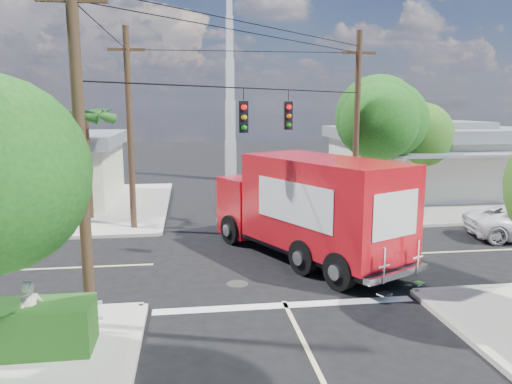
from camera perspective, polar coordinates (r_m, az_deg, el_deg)
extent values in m
plane|color=black|center=(18.60, 0.84, -7.75)|extent=(120.00, 120.00, 0.00)
cube|color=#A7A297|center=(32.11, 17.56, -0.55)|extent=(14.00, 14.00, 0.14)
cube|color=beige|center=(29.82, 5.30, -0.90)|extent=(0.25, 14.00, 0.14)
cube|color=beige|center=(26.09, 24.09, -3.30)|extent=(14.00, 0.25, 0.14)
cube|color=#A7A297|center=(30.24, -23.61, -1.55)|extent=(14.00, 14.00, 0.14)
cube|color=beige|center=(29.10, -10.24, -1.29)|extent=(0.25, 14.00, 0.14)
cube|color=beige|center=(28.22, -2.18, -1.62)|extent=(0.12, 12.00, 0.01)
cube|color=beige|center=(22.34, 27.26, -5.84)|extent=(12.00, 0.12, 0.01)
cube|color=silver|center=(14.62, 3.41, -12.79)|extent=(7.50, 0.40, 0.01)
cube|color=beige|center=(33.41, 19.33, 2.82)|extent=(11.00, 8.00, 3.40)
cube|color=gray|center=(33.23, 19.53, 6.32)|extent=(11.80, 8.80, 0.70)
cube|color=gray|center=(33.21, 19.58, 7.18)|extent=(6.05, 4.40, 0.50)
cube|color=gray|center=(29.03, 23.83, 3.92)|extent=(9.90, 1.80, 0.15)
cylinder|color=silver|center=(26.45, 16.35, 0.69)|extent=(0.12, 0.12, 2.90)
cube|color=beige|center=(31.69, -24.83, 1.92)|extent=(10.00, 8.00, 3.20)
cube|color=gray|center=(31.51, -25.09, 5.43)|extent=(10.80, 8.80, 0.70)
cube|color=gray|center=(31.48, -25.16, 6.33)|extent=(5.50, 4.40, 0.50)
cylinder|color=silver|center=(25.25, -19.84, -0.15)|extent=(0.12, 0.12, 2.70)
cube|color=silver|center=(37.89, -2.92, 3.62)|extent=(0.80, 0.80, 3.00)
cube|color=silver|center=(37.68, -2.96, 8.16)|extent=(0.70, 0.70, 3.00)
cube|color=silver|center=(37.71, -3.00, 12.72)|extent=(0.60, 0.60, 3.00)
cube|color=silver|center=(37.97, -3.04, 17.25)|extent=(0.50, 0.50, 3.00)
cylinder|color=#422D1C|center=(26.47, 14.20, 2.11)|extent=(0.28, 0.28, 4.10)
sphere|color=#174915|center=(26.26, 14.44, 7.65)|extent=(4.10, 4.10, 4.10)
sphere|color=#174915|center=(26.29, 13.48, 8.25)|extent=(3.33, 3.33, 3.33)
sphere|color=#174915|center=(26.12, 15.39, 7.32)|extent=(3.58, 3.58, 3.58)
cylinder|color=#422D1C|center=(29.54, 17.28, 2.24)|extent=(0.28, 0.28, 3.58)
sphere|color=#2D5E16|center=(29.34, 17.51, 6.58)|extent=(3.58, 3.58, 3.58)
sphere|color=#2D5E16|center=(29.35, 16.65, 7.06)|extent=(2.91, 2.91, 2.91)
sphere|color=#2D5E16|center=(29.23, 18.37, 6.31)|extent=(3.14, 3.14, 3.14)
cylinder|color=#422D1C|center=(25.67, -18.58, 2.68)|extent=(0.24, 0.24, 5.00)
cone|color=#205B1A|center=(25.34, -16.89, 8.58)|extent=(0.50, 2.06, 0.98)
cone|color=#205B1A|center=(26.09, -17.39, 8.58)|extent=(1.92, 1.68, 0.98)
cone|color=#205B1A|center=(26.40, -18.97, 8.51)|extent=(2.12, 0.95, 0.98)
cone|color=#205B1A|center=(26.04, -20.51, 8.41)|extent=(1.34, 2.07, 0.98)
cone|color=#205B1A|center=(25.28, -20.90, 8.36)|extent=(1.34, 2.07, 0.98)
cone|color=#205B1A|center=(24.68, -19.76, 8.40)|extent=(2.12, 0.95, 0.98)
cone|color=#205B1A|center=(24.70, -17.93, 8.50)|extent=(1.92, 1.68, 0.98)
cylinder|color=#422D1C|center=(27.59, -22.07, 2.52)|extent=(0.24, 0.24, 4.60)
cone|color=#205B1A|center=(27.20, -20.55, 7.60)|extent=(0.50, 2.06, 0.98)
cone|color=#205B1A|center=(27.96, -20.92, 7.62)|extent=(1.92, 1.68, 0.98)
cone|color=#205B1A|center=(28.31, -22.35, 7.55)|extent=(2.12, 0.95, 0.98)
cone|color=#205B1A|center=(28.00, -23.82, 7.43)|extent=(1.34, 2.07, 0.98)
cone|color=#205B1A|center=(27.25, -24.26, 7.36)|extent=(1.34, 2.07, 0.98)
cone|color=#205B1A|center=(26.61, -23.29, 7.38)|extent=(2.12, 0.95, 0.98)
cone|color=#205B1A|center=(26.59, -21.60, 7.49)|extent=(1.92, 1.68, 0.98)
cylinder|color=#473321|center=(12.64, -19.38, 4.16)|extent=(0.28, 0.28, 9.00)
cube|color=#473321|center=(12.81, -20.34, 19.92)|extent=(1.60, 0.12, 0.12)
cylinder|color=#473321|center=(24.07, 11.40, 7.00)|extent=(0.28, 0.28, 9.00)
cube|color=#473321|center=(24.16, 11.69, 15.31)|extent=(1.60, 0.12, 0.12)
cylinder|color=#473321|center=(22.90, -14.21, 6.75)|extent=(0.28, 0.28, 9.00)
cube|color=#473321|center=(22.99, -14.59, 15.49)|extent=(1.60, 0.12, 0.12)
cylinder|color=black|center=(17.74, 0.89, 11.71)|extent=(10.43, 10.43, 0.04)
cube|color=black|center=(16.83, -1.43, 8.57)|extent=(0.30, 0.24, 1.05)
sphere|color=red|center=(16.69, -1.38, 9.69)|extent=(0.20, 0.20, 0.20)
cube|color=black|center=(19.01, 3.70, 8.70)|extent=(0.30, 0.24, 1.05)
sphere|color=red|center=(18.86, 3.79, 9.70)|extent=(0.20, 0.20, 0.20)
cube|color=silver|center=(13.15, -17.88, -12.96)|extent=(0.09, 0.06, 1.00)
cube|color=#A61421|center=(25.67, 11.65, -1.42)|extent=(0.50, 0.50, 1.10)
cube|color=navy|center=(25.91, 13.11, -1.37)|extent=(0.50, 0.50, 1.10)
cube|color=slate|center=(26.16, 14.55, -1.32)|extent=(0.50, 0.50, 1.10)
cube|color=black|center=(18.78, 5.59, -5.72)|extent=(6.08, 8.73, 0.27)
cube|color=red|center=(21.15, -0.18, -1.46)|extent=(3.17, 2.84, 2.40)
cube|color=black|center=(21.70, -1.32, 0.00)|extent=(2.17, 1.28, 1.04)
cube|color=silver|center=(22.11, -1.61, -2.98)|extent=(2.30, 1.25, 0.38)
cube|color=red|center=(17.68, 7.73, -1.29)|extent=(5.29, 6.88, 3.16)
cube|color=white|center=(18.60, 10.91, -0.31)|extent=(1.79, 3.52, 1.42)
cube|color=white|center=(16.76, 4.23, -1.27)|extent=(1.79, 3.52, 1.42)
cube|color=white|center=(15.49, 15.68, -2.55)|extent=(1.76, 0.90, 1.42)
cube|color=silver|center=(15.88, 15.77, -8.99)|extent=(2.46, 1.42, 0.20)
cube|color=silver|center=(15.10, 14.38, -8.17)|extent=(0.47, 0.28, 1.09)
cube|color=silver|center=(16.24, 17.97, -7.06)|extent=(0.47, 0.28, 1.09)
cylinder|color=black|center=(20.55, -2.82, -4.31)|extent=(0.85, 1.23, 1.20)
cylinder|color=black|center=(21.93, 2.78, -3.40)|extent=(0.85, 1.23, 1.20)
cylinder|color=black|center=(15.73, 9.55, -8.93)|extent=(0.85, 1.23, 1.20)
cylinder|color=black|center=(17.50, 15.53, -7.21)|extent=(0.85, 1.23, 1.20)
imported|color=beige|center=(12.57, -24.26, -12.85)|extent=(0.71, 0.71, 1.65)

